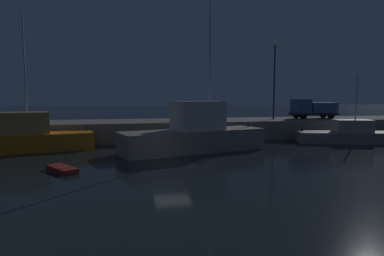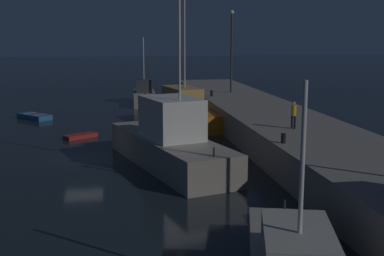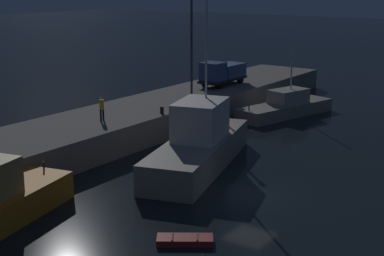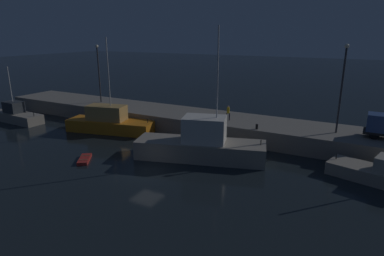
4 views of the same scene
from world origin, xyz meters
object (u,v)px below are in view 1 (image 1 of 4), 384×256
object	(u,v)px
utility_truck	(313,108)
dockworker	(175,112)
rowboat_white_mid	(62,169)
lamp_post_east	(274,75)
fishing_trawler_red	(195,134)
bollard_west	(217,119)
fishing_boat_white	(349,135)
fishing_boat_blue	(24,137)

from	to	relation	value
utility_truck	dockworker	world-z (taller)	utility_truck
rowboat_white_mid	lamp_post_east	distance (m)	26.99
fishing_trawler_red	rowboat_white_mid	xyz separation A→B (m)	(-9.90, -6.02, -1.34)
rowboat_white_mid	bollard_west	bearing A→B (deg)	41.36
fishing_trawler_red	utility_truck	bearing A→B (deg)	27.71
fishing_trawler_red	dockworker	xyz separation A→B (m)	(-0.50, 8.16, 1.58)
dockworker	bollard_west	world-z (taller)	dockworker
fishing_boat_white	utility_truck	world-z (taller)	fishing_boat_white
fishing_boat_blue	bollard_west	bearing A→B (deg)	9.53
lamp_post_east	utility_truck	distance (m)	6.61
rowboat_white_mid	utility_truck	distance (m)	30.72
utility_truck	dockworker	xyz separation A→B (m)	(-17.31, -0.66, -0.24)
fishing_trawler_red	fishing_boat_blue	xyz separation A→B (m)	(-14.58, 2.94, -0.25)
fishing_boat_white	lamp_post_east	xyz separation A→B (m)	(-5.23, 6.77, 6.46)
rowboat_white_mid	utility_truck	world-z (taller)	utility_truck
fishing_boat_white	rowboat_white_mid	size ratio (longest dim) A/B	3.88
fishing_boat_white	lamp_post_east	size ratio (longest dim) A/B	1.16
utility_truck	dockworker	bearing A→B (deg)	-177.81
fishing_trawler_red	bollard_west	xyz separation A→B (m)	(3.77, 6.02, 0.85)
fishing_boat_blue	dockworker	size ratio (longest dim) A/B	6.65
fishing_trawler_red	fishing_boat_white	bearing A→B (deg)	6.70
lamp_post_east	utility_truck	size ratio (longest dim) A/B	1.56
fishing_trawler_red	bollard_west	size ratio (longest dim) A/B	23.70
rowboat_white_mid	fishing_boat_white	bearing A→B (deg)	16.67
bollard_west	fishing_boat_blue	bearing A→B (deg)	-170.47
rowboat_white_mid	dockworker	distance (m)	17.26
utility_truck	dockworker	distance (m)	17.32
fishing_boat_blue	dockworker	bearing A→B (deg)	20.36
fishing_boat_blue	fishing_boat_white	xyz separation A→B (m)	(31.36, -0.97, -0.40)
fishing_trawler_red	fishing_boat_white	size ratio (longest dim) A/B	1.26
bollard_west	utility_truck	bearing A→B (deg)	12.16
dockworker	fishing_trawler_red	bearing A→B (deg)	-86.50
fishing_trawler_red	dockworker	size ratio (longest dim) A/B	7.53
lamp_post_east	fishing_boat_blue	bearing A→B (deg)	-167.48
fishing_trawler_red	utility_truck	size ratio (longest dim) A/B	2.28
fishing_boat_white	bollard_west	xyz separation A→B (m)	(-13.00, 4.05, 1.51)
bollard_west	rowboat_white_mid	bearing A→B (deg)	-138.64
fishing_trawler_red	bollard_west	distance (m)	7.15
fishing_trawler_red	lamp_post_east	bearing A→B (deg)	37.14
rowboat_white_mid	fishing_boat_blue	bearing A→B (deg)	117.62
fishing_boat_blue	lamp_post_east	bearing A→B (deg)	12.52
rowboat_white_mid	lamp_post_east	size ratio (longest dim) A/B	0.30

